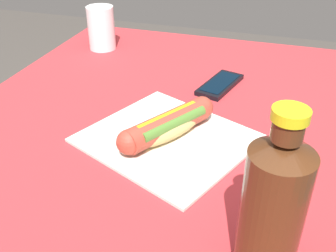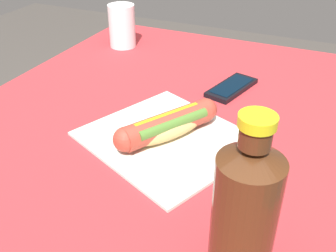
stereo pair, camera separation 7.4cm
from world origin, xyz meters
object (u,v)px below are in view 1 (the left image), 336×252
(hot_dog, at_px, (168,125))
(cell_phone, at_px, (220,84))
(drinking_cup, at_px, (101,28))
(soda_bottle, at_px, (273,206))

(hot_dog, relative_size, cell_phone, 1.30)
(cell_phone, xyz_separation_m, drinking_cup, (-0.15, -0.38, 0.06))
(cell_phone, height_order, soda_bottle, soda_bottle)
(cell_phone, bearing_deg, soda_bottle, 16.98)
(hot_dog, xyz_separation_m, cell_phone, (-0.26, 0.05, -0.03))
(cell_phone, distance_m, soda_bottle, 0.53)
(hot_dog, bearing_deg, cell_phone, 168.69)
(drinking_cup, bearing_deg, cell_phone, 68.53)
(cell_phone, relative_size, soda_bottle, 0.68)
(cell_phone, height_order, drinking_cup, drinking_cup)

